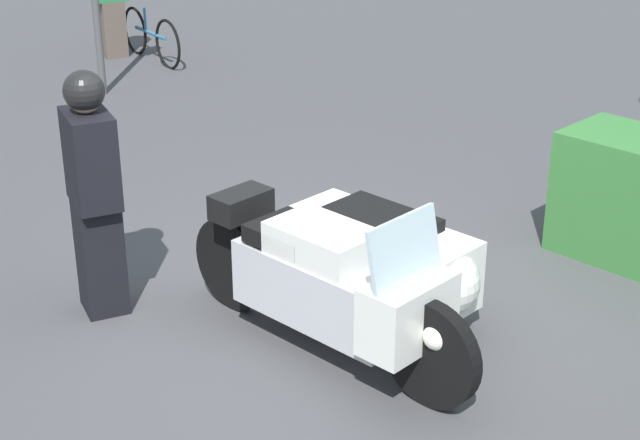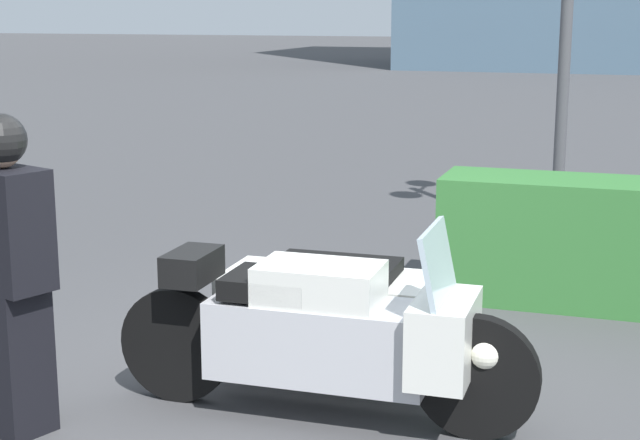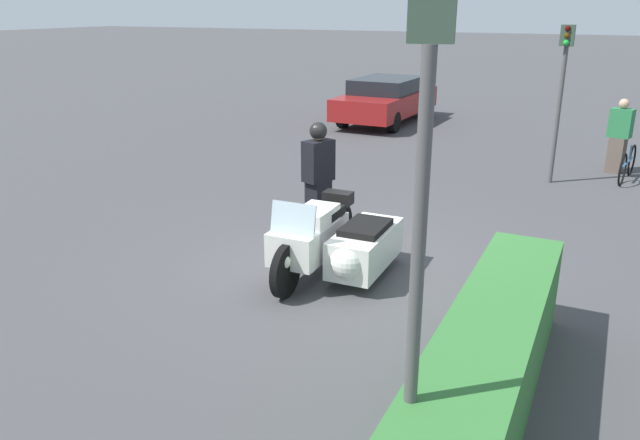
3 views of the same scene
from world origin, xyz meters
name	(u,v)px [view 2 (image 2 of 3)]	position (x,y,z in m)	size (l,w,h in m)	color
ground_plane	(286,388)	(0.00, 0.00, 0.00)	(160.00, 160.00, 0.00)	#424244
police_motorcycle	(343,320)	(0.37, 0.00, 0.48)	(2.49, 1.31, 1.17)	black
officer_rider	(9,268)	(-1.20, -1.06, 0.94)	(0.56, 0.44, 1.78)	black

